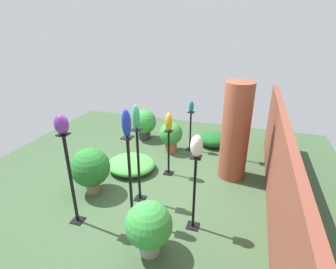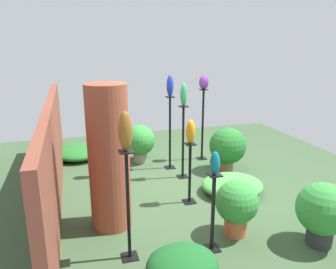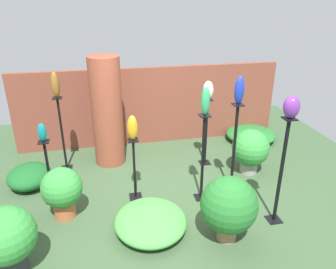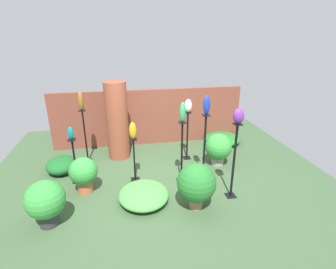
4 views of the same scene
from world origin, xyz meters
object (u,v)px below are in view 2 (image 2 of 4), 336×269
object	(u,v)px
pedestal_bronze	(128,211)
potted_plant_front_right	(237,204)
art_vase_amber	(191,132)
potted_plant_mid_right	(323,211)
pedestal_jade	(183,145)
art_vase_bronze	(125,131)
art_vase_violet	(204,82)
pedestal_cobalt	(170,136)
art_vase_teal	(215,163)
potted_plant_walkway_edge	(228,146)
pedestal_teal	(213,216)
brick_pillar	(109,158)
art_vase_ivory	(120,103)
pedestal_ivory	(122,147)
pedestal_amber	(190,176)
art_vase_cobalt	(170,86)
potted_plant_mid_left	(140,141)
art_vase_jade	(184,95)
pedestal_violet	(203,127)

from	to	relation	value
pedestal_bronze	potted_plant_front_right	bearing A→B (deg)	-86.49
art_vase_amber	potted_plant_mid_right	distance (m)	2.15
pedestal_jade	art_vase_amber	size ratio (longest dim) A/B	3.67
art_vase_bronze	art_vase_violet	size ratio (longest dim) A/B	1.53
pedestal_cobalt	art_vase_teal	bearing A→B (deg)	173.75
art_vase_teal	potted_plant_mid_right	world-z (taller)	art_vase_teal
potted_plant_walkway_edge	potted_plant_front_right	world-z (taller)	potted_plant_walkway_edge
pedestal_teal	pedestal_jade	size ratio (longest dim) A/B	0.73
brick_pillar	art_vase_ivory	world-z (taller)	brick_pillar
pedestal_ivory	pedestal_teal	distance (m)	2.85
pedestal_amber	potted_plant_front_right	world-z (taller)	pedestal_amber
art_vase_amber	art_vase_cobalt	size ratio (longest dim) A/B	0.90
potted_plant_mid_left	potted_plant_mid_right	bearing A→B (deg)	-156.69
pedestal_ivory	art_vase_jade	distance (m)	1.58
pedestal_amber	art_vase_cobalt	world-z (taller)	art_vase_cobalt
pedestal_cobalt	pedestal_jade	world-z (taller)	pedestal_cobalt
art_vase_jade	potted_plant_mid_right	world-z (taller)	art_vase_jade
art_vase_amber	art_vase_teal	world-z (taller)	art_vase_amber
pedestal_cobalt	pedestal_bronze	bearing A→B (deg)	153.79
brick_pillar	pedestal_amber	xyz separation A→B (m)	(0.34, -1.32, -0.56)
art_vase_bronze	pedestal_cobalt	bearing A→B (deg)	-26.21
potted_plant_mid_right	pedestal_violet	bearing A→B (deg)	3.62
art_vase_amber	art_vase_cobalt	xyz separation A→B (m)	(1.58, -0.14, 0.52)
pedestal_bronze	potted_plant_front_right	world-z (taller)	pedestal_bronze
art_vase_jade	potted_plant_mid_right	size ratio (longest dim) A/B	0.50
pedestal_violet	pedestal_jade	world-z (taller)	pedestal_violet
pedestal_amber	pedestal_violet	world-z (taller)	pedestal_violet
brick_pillar	pedestal_bronze	size ratio (longest dim) A/B	1.48
art_vase_bronze	potted_plant_mid_right	world-z (taller)	art_vase_bronze
brick_pillar	pedestal_teal	bearing A→B (deg)	-130.11
pedestal_ivory	pedestal_jade	bearing A→B (deg)	-110.48
pedestal_bronze	art_vase_amber	world-z (taller)	art_vase_amber
pedestal_ivory	art_vase_violet	size ratio (longest dim) A/B	4.35
art_vase_jade	art_vase_cobalt	bearing A→B (deg)	10.05
art_vase_cobalt	potted_plant_mid_left	world-z (taller)	art_vase_cobalt
pedestal_bronze	pedestal_cobalt	xyz separation A→B (m)	(2.75, -1.35, 0.06)
pedestal_ivory	art_vase_jade	xyz separation A→B (m)	(-0.42, -1.11, 1.05)
pedestal_jade	potted_plant_front_right	distance (m)	2.12
art_vase_cobalt	potted_plant_front_right	distance (m)	2.96
art_vase_cobalt	pedestal_amber	bearing A→B (deg)	174.85
art_vase_teal	art_vase_amber	bearing A→B (deg)	-7.59
pedestal_cobalt	art_vase_jade	xyz separation A→B (m)	(-0.55, -0.10, 0.93)
art_vase_bronze	pedestal_violet	bearing A→B (deg)	-35.75
pedestal_ivory	pedestal_violet	xyz separation A→B (m)	(0.46, -1.88, 0.15)
pedestal_bronze	potted_plant_mid_right	xyz separation A→B (m)	(-0.43, -2.44, -0.15)
art_vase_amber	pedestal_teal	bearing A→B (deg)	172.41
potted_plant_mid_right	pedestal_cobalt	bearing A→B (deg)	18.81
art_vase_ivory	art_vase_cobalt	distance (m)	1.06
pedestal_teal	potted_plant_mid_right	bearing A→B (deg)	-102.00
pedestal_ivory	pedestal_cobalt	xyz separation A→B (m)	(0.13, -1.02, 0.11)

